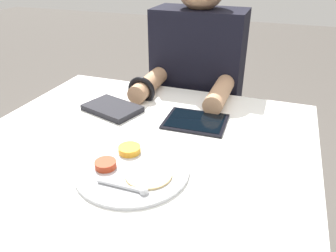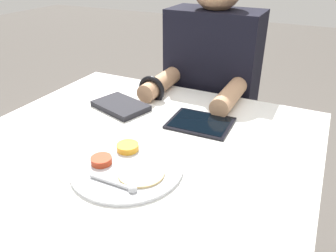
{
  "view_description": "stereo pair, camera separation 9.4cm",
  "coord_description": "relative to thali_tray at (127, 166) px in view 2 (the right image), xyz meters",
  "views": [
    {
      "loc": [
        0.37,
        -0.72,
        1.21
      ],
      "look_at": [
        0.09,
        0.06,
        0.77
      ],
      "focal_mm": 35.0,
      "sensor_mm": 36.0,
      "label": 1
    },
    {
      "loc": [
        0.45,
        -0.68,
        1.21
      ],
      "look_at": [
        0.09,
        0.06,
        0.77
      ],
      "focal_mm": 35.0,
      "sensor_mm": 36.0,
      "label": 2
    }
  ],
  "objects": [
    {
      "name": "red_notebook",
      "position": [
        -0.22,
        0.31,
        0.0
      ],
      "size": [
        0.22,
        0.18,
        0.02
      ],
      "color": "silver",
      "rests_on": "dining_table"
    },
    {
      "name": "dining_table",
      "position": [
        -0.04,
        0.1,
        -0.36
      ],
      "size": [
        1.02,
        1.0,
        0.71
      ],
      "color": "silver",
      "rests_on": "ground_plane"
    },
    {
      "name": "thali_tray",
      "position": [
        0.0,
        0.0,
        0.0
      ],
      "size": [
        0.29,
        0.29,
        0.03
      ],
      "color": "#B7BABF",
      "rests_on": "dining_table"
    },
    {
      "name": "tablet_device",
      "position": [
        0.08,
        0.32,
        -0.0
      ],
      "size": [
        0.21,
        0.17,
        0.01
      ],
      "color": "black",
      "rests_on": "dining_table"
    },
    {
      "name": "person_diner",
      "position": [
        -0.02,
        0.72,
        -0.15
      ],
      "size": [
        0.39,
        0.45,
        1.2
      ],
      "color": "black",
      "rests_on": "ground_plane"
    }
  ]
}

